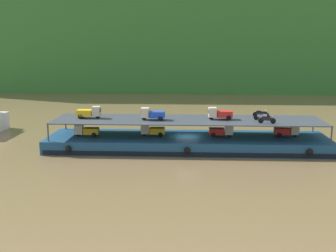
{
  "coord_description": "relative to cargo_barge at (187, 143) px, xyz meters",
  "views": [
    {
      "loc": [
        0.07,
        -46.96,
        12.11
      ],
      "look_at": [
        -2.26,
        0.0,
        2.7
      ],
      "focal_mm": 44.28,
      "sensor_mm": 36.0,
      "label": 1
    }
  ],
  "objects": [
    {
      "name": "motorcycle_upper_port",
      "position": [
        8.66,
        -2.0,
        3.18
      ],
      "size": [
        1.9,
        0.55,
        0.87
      ],
      "color": "black",
      "rests_on": "cargo_rack"
    },
    {
      "name": "mini_truck_upper_stern",
      "position": [
        -11.5,
        0.33,
        3.44
      ],
      "size": [
        2.75,
        1.21,
        1.38
      ],
      "color": "gold",
      "rests_on": "cargo_rack"
    },
    {
      "name": "motorcycle_upper_stbd",
      "position": [
        8.67,
        2.04,
        3.18
      ],
      "size": [
        1.9,
        0.55,
        0.87
      ],
      "color": "black",
      "rests_on": "cargo_rack"
    },
    {
      "name": "mini_truck_lower_aft",
      "position": [
        -4.08,
        0.06,
        1.44
      ],
      "size": [
        2.75,
        1.21,
        1.38
      ],
      "color": "gold",
      "rests_on": "cargo_barge"
    },
    {
      "name": "mini_truck_upper_mid",
      "position": [
        -4.03,
        -0.45,
        3.44
      ],
      "size": [
        2.76,
        1.23,
        1.38
      ],
      "color": "#1E47B7",
      "rests_on": "cargo_rack"
    },
    {
      "name": "mini_truck_upper_fore",
      "position": [
        3.69,
        0.2,
        3.44
      ],
      "size": [
        2.78,
        1.26,
        1.38
      ],
      "color": "red",
      "rests_on": "cargo_rack"
    },
    {
      "name": "cargo_barge",
      "position": [
        0.0,
        0.0,
        0.0
      ],
      "size": [
        32.36,
        8.1,
        1.5
      ],
      "color": "navy",
      "rests_on": "ground"
    },
    {
      "name": "ground_plane",
      "position": [
        0.0,
        0.02,
        -0.75
      ],
      "size": [
        400.0,
        400.0,
        0.0
      ],
      "primitive_type": "plane",
      "color": "brown"
    },
    {
      "name": "mini_truck_lower_stern",
      "position": [
        -11.73,
        -0.49,
        1.44
      ],
      "size": [
        2.78,
        1.26,
        1.38
      ],
      "color": "gold",
      "rests_on": "cargo_barge"
    },
    {
      "name": "mini_truck_lower_fore",
      "position": [
        11.5,
        0.52,
        1.44
      ],
      "size": [
        2.76,
        1.23,
        1.38
      ],
      "color": "red",
      "rests_on": "cargo_barge"
    },
    {
      "name": "motorcycle_upper_centre",
      "position": [
        8.47,
        0.02,
        3.18
      ],
      "size": [
        1.9,
        0.55,
        0.87
      ],
      "color": "black",
      "rests_on": "cargo_rack"
    },
    {
      "name": "mini_truck_lower_mid",
      "position": [
        3.93,
        0.09,
        1.44
      ],
      "size": [
        2.76,
        1.24,
        1.38
      ],
      "color": "red",
      "rests_on": "cargo_barge"
    },
    {
      "name": "cargo_rack",
      "position": [
        0.0,
        0.02,
        2.69
      ],
      "size": [
        30.76,
        6.74,
        2.0
      ],
      "color": "#383D47",
      "rests_on": "cargo_barge"
    }
  ]
}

